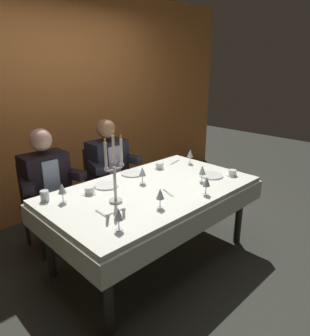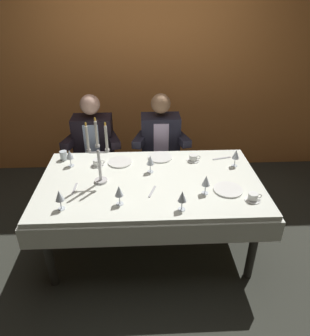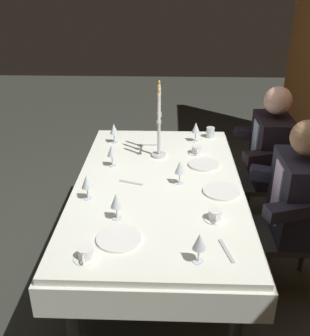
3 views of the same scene
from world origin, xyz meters
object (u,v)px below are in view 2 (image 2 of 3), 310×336
object	(u,v)px
wine_glass_6	(236,155)
coffee_cup_1	(97,163)
dinner_plate_0	(228,190)
water_tumbler_0	(64,155)
wine_glass_0	(70,155)
coffee_cup_2	(253,197)
dinner_plate_2	(160,157)
wine_glass_1	(206,181)
wine_glass_2	(150,160)
wine_glass_4	(119,191)
candelabra	(99,157)
wine_glass_5	(182,197)
wine_glass_3	(59,196)
seated_diner_0	(94,139)
seated_diner_1	(160,138)
coffee_cup_0	(193,158)
dining_table	(150,191)
dinner_plate_1	(120,162)

from	to	relation	value
wine_glass_6	coffee_cup_1	size ratio (longest dim) A/B	1.24
dinner_plate_0	water_tumbler_0	size ratio (longest dim) A/B	2.73
wine_glass_0	coffee_cup_2	size ratio (longest dim) A/B	1.24
dinner_plate_2	wine_glass_0	distance (m)	0.86
wine_glass_6	water_tumbler_0	xyz separation A→B (m)	(-1.62, 0.20, -0.07)
wine_glass_1	wine_glass_2	world-z (taller)	same
wine_glass_4	coffee_cup_2	distance (m)	1.04
candelabra	wine_glass_2	world-z (taller)	candelabra
wine_glass_2	wine_glass_4	world-z (taller)	same
wine_glass_4	water_tumbler_0	distance (m)	0.95
wine_glass_4	wine_glass_6	size ratio (longest dim) A/B	1.00
wine_glass_5	candelabra	bearing A→B (deg)	146.73
wine_glass_6	wine_glass_3	bearing A→B (deg)	-158.03
wine_glass_4	water_tumbler_0	xyz separation A→B (m)	(-0.58, 0.75, -0.07)
wine_glass_5	seated_diner_0	size ratio (longest dim) A/B	0.13
wine_glass_2	coffee_cup_2	size ratio (longest dim) A/B	1.24
wine_glass_2	seated_diner_0	size ratio (longest dim) A/B	0.13
seated_diner_1	dinner_plate_2	bearing A→B (deg)	-93.82
wine_glass_2	water_tumbler_0	size ratio (longest dim) A/B	1.87
wine_glass_2	coffee_cup_0	size ratio (longest dim) A/B	1.24
dining_table	seated_diner_1	world-z (taller)	seated_diner_1
dining_table	wine_glass_0	distance (m)	0.82
candelabra	water_tumbler_0	xyz separation A→B (m)	(-0.40, 0.42, -0.20)
water_tumbler_0	coffee_cup_1	xyz separation A→B (m)	(0.34, -0.13, -0.02)
wine_glass_0	wine_glass_5	bearing A→B (deg)	-36.91
dinner_plate_2	coffee_cup_1	xyz separation A→B (m)	(-0.60, -0.12, 0.02)
dinner_plate_2	wine_glass_3	world-z (taller)	wine_glass_3
dining_table	dinner_plate_2	distance (m)	0.44
dinner_plate_1	coffee_cup_0	size ratio (longest dim) A/B	1.71
dinner_plate_2	wine_glass_5	world-z (taller)	wine_glass_5
dining_table	wine_glass_6	distance (m)	0.86
dinner_plate_1	coffee_cup_0	world-z (taller)	coffee_cup_0
dinner_plate_0	wine_glass_2	xyz separation A→B (m)	(-0.63, 0.33, 0.11)
dinner_plate_2	wine_glass_5	bearing A→B (deg)	-82.44
water_tumbler_0	coffee_cup_2	world-z (taller)	water_tumbler_0
dinner_plate_0	dinner_plate_2	bearing A→B (deg)	131.20
wine_glass_3	wine_glass_5	distance (m)	0.90
dinner_plate_1	wine_glass_1	size ratio (longest dim) A/B	1.38
wine_glass_0	dinner_plate_0	bearing A→B (deg)	-19.23
coffee_cup_2	dinner_plate_0	bearing A→B (deg)	137.67
wine_glass_4	coffee_cup_0	world-z (taller)	wine_glass_4
coffee_cup_0	dining_table	bearing A→B (deg)	-142.00
wine_glass_3	coffee_cup_0	distance (m)	1.32
candelabra	dinner_plate_2	size ratio (longest dim) A/B	2.46
wine_glass_1	seated_diner_1	world-z (taller)	seated_diner_1
wine_glass_1	seated_diner_0	distance (m)	1.52
wine_glass_5	seated_diner_1	xyz separation A→B (m)	(-0.08, 1.31, -0.12)
wine_glass_3	coffee_cup_0	world-z (taller)	wine_glass_3
wine_glass_2	wine_glass_6	bearing A→B (deg)	5.55
dinner_plate_0	wine_glass_1	world-z (taller)	wine_glass_1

